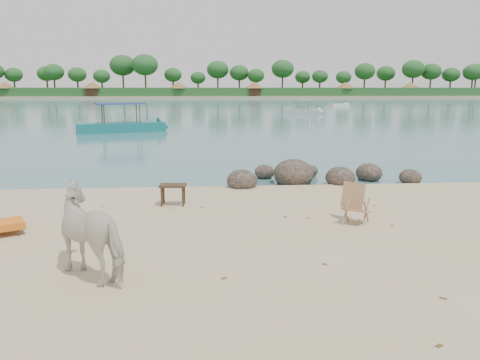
{
  "coord_description": "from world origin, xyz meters",
  "views": [
    {
      "loc": [
        -0.29,
        -7.77,
        2.93
      ],
      "look_at": [
        0.45,
        2.0,
        1.0
      ],
      "focal_mm": 35.0,
      "sensor_mm": 36.0,
      "label": 1
    }
  ],
  "objects_px": {
    "cow": "(96,232)",
    "boat_near": "(120,108)",
    "deck_chair": "(356,206)",
    "boulders": "(309,176)",
    "side_table": "(173,196)"
  },
  "relations": [
    {
      "from": "boat_near",
      "to": "boulders",
      "type": "bearing_deg",
      "value": -82.01
    },
    {
      "from": "side_table",
      "to": "boat_near",
      "type": "xyz_separation_m",
      "value": [
        -4.88,
        21.22,
        1.34
      ]
    },
    {
      "from": "cow",
      "to": "boat_near",
      "type": "xyz_separation_m",
      "value": [
        -3.98,
        25.63,
        0.88
      ]
    },
    {
      "from": "side_table",
      "to": "cow",
      "type": "bearing_deg",
      "value": -97.67
    },
    {
      "from": "side_table",
      "to": "deck_chair",
      "type": "distance_m",
      "value": 4.51
    },
    {
      "from": "cow",
      "to": "boat_near",
      "type": "height_order",
      "value": "boat_near"
    },
    {
      "from": "cow",
      "to": "boat_near",
      "type": "bearing_deg",
      "value": -130.41
    },
    {
      "from": "boulders",
      "to": "side_table",
      "type": "bearing_deg",
      "value": -145.38
    },
    {
      "from": "deck_chair",
      "to": "boat_near",
      "type": "height_order",
      "value": "boat_near"
    },
    {
      "from": "cow",
      "to": "deck_chair",
      "type": "bearing_deg",
      "value": 157.14
    },
    {
      "from": "cow",
      "to": "deck_chair",
      "type": "height_order",
      "value": "cow"
    },
    {
      "from": "cow",
      "to": "deck_chair",
      "type": "relative_size",
      "value": 1.99
    },
    {
      "from": "boulders",
      "to": "cow",
      "type": "height_order",
      "value": "cow"
    },
    {
      "from": "boulders",
      "to": "cow",
      "type": "bearing_deg",
      "value": -124.65
    },
    {
      "from": "deck_chair",
      "to": "boat_near",
      "type": "xyz_separation_m",
      "value": [
        -8.96,
        23.17,
        1.17
      ]
    }
  ]
}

